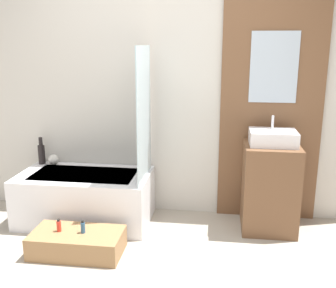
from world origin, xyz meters
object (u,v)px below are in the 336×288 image
object	(u,v)px
bathtub	(85,197)
vase_tall_dark	(42,153)
bottle_soap_primary	(59,226)
bottle_soap_secondary	(83,227)
vase_round_light	(53,160)
wooden_step_bench	(77,243)
sink	(273,138)

from	to	relation	value
bathtub	vase_tall_dark	bearing A→B (deg)	154.33
bottle_soap_primary	bottle_soap_secondary	size ratio (longest dim) A/B	1.00
bathtub	bottle_soap_secondary	distance (m)	0.65
bathtub	bottle_soap_secondary	world-z (taller)	bathtub
vase_round_light	bottle_soap_primary	world-z (taller)	vase_round_light
wooden_step_bench	sink	bearing A→B (deg)	23.22
bottle_soap_secondary	vase_round_light	bearing A→B (deg)	125.10
vase_tall_dark	bathtub	bearing A→B (deg)	-25.67
sink	vase_round_light	distance (m)	2.22
wooden_step_bench	bottle_soap_secondary	distance (m)	0.15
bottle_soap_primary	vase_round_light	bearing A→B (deg)	114.82
bathtub	vase_tall_dark	world-z (taller)	vase_tall_dark
vase_tall_dark	bottle_soap_primary	size ratio (longest dim) A/B	2.60
bathtub	vase_tall_dark	size ratio (longest dim) A/B	4.47
vase_round_light	bottle_soap_secondary	distance (m)	1.10
bathtub	bottle_soap_primary	bearing A→B (deg)	-91.28
vase_round_light	wooden_step_bench	bearing A→B (deg)	-57.49
wooden_step_bench	bottle_soap_secondary	world-z (taller)	bottle_soap_secondary
bottle_soap_primary	bottle_soap_secondary	distance (m)	0.21
bathtub	sink	world-z (taller)	sink
bathtub	vase_round_light	bearing A→B (deg)	149.47
vase_round_light	bottle_soap_secondary	bearing A→B (deg)	-54.90
bathtub	bottle_soap_secondary	xyz separation A→B (m)	(0.19, -0.62, -0.01)
sink	bottle_soap_primary	distance (m)	2.03
wooden_step_bench	bottle_soap_secondary	xyz separation A→B (m)	(0.06, 0.00, 0.14)
vase_tall_dark	vase_round_light	world-z (taller)	vase_tall_dark
sink	vase_round_light	xyz separation A→B (m)	(-2.19, 0.17, -0.35)
sink	vase_round_light	size ratio (longest dim) A/B	3.83
bottle_soap_secondary	bathtub	bearing A→B (deg)	107.36
vase_round_light	bottle_soap_primary	size ratio (longest dim) A/B	1.00
wooden_step_bench	vase_round_light	bearing A→B (deg)	122.51
bathtub	vase_tall_dark	xyz separation A→B (m)	(-0.55, 0.26, 0.36)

